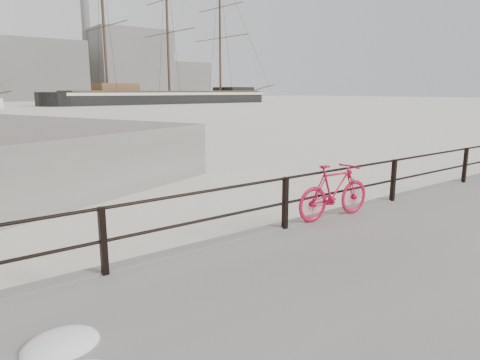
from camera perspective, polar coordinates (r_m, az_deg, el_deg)
ground at (r=11.08m, az=18.81°, el=-4.21°), size 400.00×400.00×0.00m
guardrail at (r=10.80m, az=19.77°, el=-0.03°), size 28.00×0.10×1.00m
bicycle at (r=8.98m, az=12.47°, el=-1.46°), size 1.90×0.42×1.14m
barque_black at (r=103.97m, az=-9.33°, el=10.02°), size 67.80×25.52×37.27m
industrial_west at (r=148.86m, az=-26.50°, el=12.92°), size 32.00×18.00×18.00m
industrial_mid at (r=164.12m, az=-14.51°, el=14.59°), size 26.00×20.00×24.00m
industrial_east at (r=178.53m, az=-8.08°, el=12.98°), size 20.00×16.00×14.00m
smokestack at (r=165.10m, az=-19.77°, el=17.76°), size 2.80×2.80×44.00m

